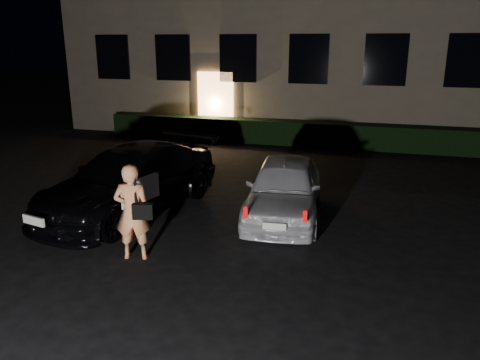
% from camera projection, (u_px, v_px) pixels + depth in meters
% --- Properties ---
extents(ground, '(80.00, 80.00, 0.00)m').
position_uv_depth(ground, '(198.00, 283.00, 7.26)').
color(ground, black).
rests_on(ground, ground).
extents(hedge, '(15.00, 0.70, 0.85)m').
position_uv_depth(hedge, '(304.00, 134.00, 16.80)').
color(hedge, black).
rests_on(hedge, ground).
extents(sedan, '(2.95, 5.13, 1.40)m').
position_uv_depth(sedan, '(130.00, 180.00, 10.21)').
color(sedan, black).
rests_on(sedan, ground).
extents(hatch, '(1.85, 3.84, 1.26)m').
position_uv_depth(hatch, '(284.00, 188.00, 9.90)').
color(hatch, silver).
rests_on(hatch, ground).
extents(man, '(0.77, 0.55, 1.68)m').
position_uv_depth(man, '(133.00, 212.00, 7.89)').
color(man, '#FE9E62').
rests_on(man, ground).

